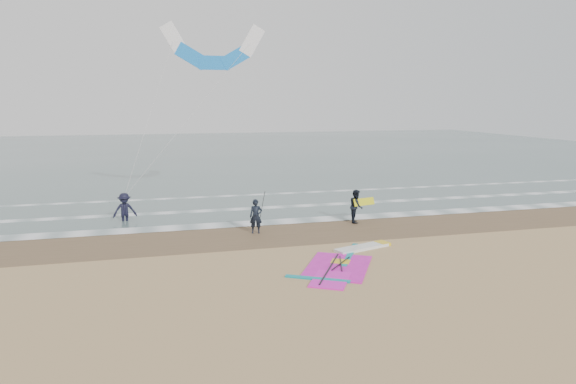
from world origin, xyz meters
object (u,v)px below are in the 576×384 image
object	(u,v)px
person_walking	(356,206)
person_standing	(256,216)
windsurf_rig	(346,261)
person_wading	(124,204)
surf_kite	(214,52)

from	to	relation	value
person_walking	person_standing	bearing A→B (deg)	117.53
windsurf_rig	person_wading	xyz separation A→B (m)	(-8.94, 9.60, 0.92)
person_standing	person_walking	world-z (taller)	person_walking
person_wading	surf_kite	size ratio (longest dim) A/B	0.20
person_wading	surf_kite	distance (m)	10.23
windsurf_rig	person_standing	world-z (taller)	person_standing
person_standing	person_walking	bearing A→B (deg)	21.83
windsurf_rig	person_wading	bearing A→B (deg)	132.95
windsurf_rig	surf_kite	size ratio (longest dim) A/B	0.59
person_standing	windsurf_rig	bearing A→B (deg)	-51.53
person_wading	windsurf_rig	bearing A→B (deg)	-56.50
person_walking	person_wading	bearing A→B (deg)	92.99
windsurf_rig	person_walking	distance (m)	7.04
person_standing	surf_kite	bearing A→B (deg)	111.06
windsurf_rig	person_walking	size ratio (longest dim) A/B	3.19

